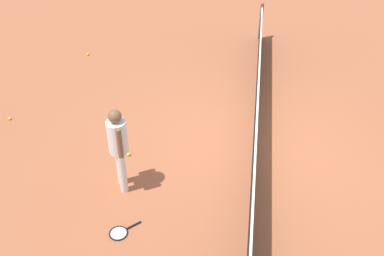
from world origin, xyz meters
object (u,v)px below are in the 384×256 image
Objects in this scene: tennis_racket_near_player at (120,232)px; tennis_ball_by_net at (88,54)px; tennis_ball_midcourt at (10,118)px; tennis_ball_baseline at (129,154)px; player_near_side at (118,144)px.

tennis_ball_by_net is (-5.91, -2.54, 0.02)m from tennis_racket_near_player.
tennis_ball_baseline is at bearing 74.36° from tennis_ball_midcourt.
player_near_side is 5.45m from tennis_ball_by_net.
tennis_ball_midcourt reaches higher than tennis_racket_near_player.
tennis_racket_near_player is at bearing 10.43° from tennis_ball_baseline.
tennis_ball_midcourt is (-1.68, -3.04, -0.98)m from player_near_side.
player_near_side is 1.48m from tennis_racket_near_player.
player_near_side is 25.76× the size of tennis_ball_midcourt.
tennis_racket_near_player is at bearing 12.03° from player_near_side.
tennis_racket_near_player is 8.22× the size of tennis_ball_by_net.
player_near_side is 1.31m from tennis_ball_baseline.
tennis_ball_by_net reaches higher than tennis_racket_near_player.
tennis_ball_by_net is 3.24m from tennis_ball_midcourt.
tennis_racket_near_player is 1.97m from tennis_ball_baseline.
tennis_racket_near_player is (1.07, 0.23, -1.00)m from player_near_side.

